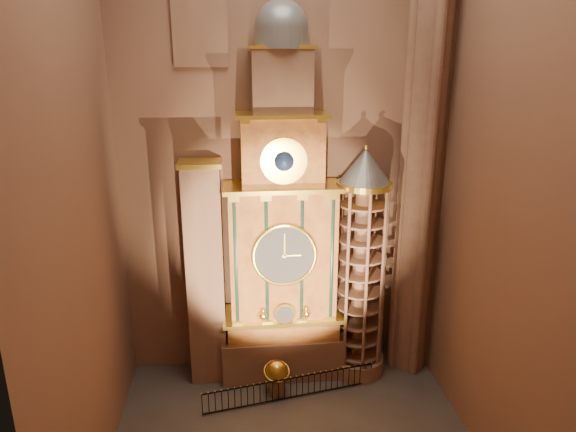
{
  "coord_description": "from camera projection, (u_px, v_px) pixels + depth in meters",
  "views": [
    {
      "loc": [
        -1.89,
        -16.09,
        14.31
      ],
      "look_at": [
        0.05,
        3.0,
        8.34
      ],
      "focal_mm": 32.0,
      "sensor_mm": 36.0,
      "label": 1
    }
  ],
  "objects": [
    {
      "name": "wall_back",
      "position": [
        280.0,
        137.0,
        22.15
      ],
      "size": [
        22.0,
        0.0,
        22.0
      ],
      "primitive_type": "plane",
      "rotation": [
        1.57,
        0.0,
        0.0
      ],
      "color": "#8B624B",
      "rests_on": "floor"
    },
    {
      "name": "wall_left",
      "position": [
        70.0,
        169.0,
        15.78
      ],
      "size": [
        0.0,
        22.0,
        22.0
      ],
      "primitive_type": "plane",
      "rotation": [
        1.57,
        0.0,
        1.57
      ],
      "color": "#8B624B",
      "rests_on": "floor"
    },
    {
      "name": "wall_right",
      "position": [
        504.0,
        160.0,
        17.13
      ],
      "size": [
        0.0,
        22.0,
        22.0
      ],
      "primitive_type": "plane",
      "rotation": [
        1.57,
        0.0,
        -1.57
      ],
      "color": "#8B624B",
      "rests_on": "floor"
    },
    {
      "name": "astronomical_clock",
      "position": [
        282.0,
        239.0,
        22.45
      ],
      "size": [
        5.6,
        2.41,
        16.7
      ],
      "color": "#8C634C",
      "rests_on": "floor"
    },
    {
      "name": "portrait_tower",
      "position": [
        206.0,
        274.0,
        22.6
      ],
      "size": [
        1.8,
        1.6,
        10.2
      ],
      "color": "#8C634C",
      "rests_on": "floor"
    },
    {
      "name": "stair_turret",
      "position": [
        361.0,
        268.0,
        22.96
      ],
      "size": [
        2.5,
        2.5,
        10.8
      ],
      "color": "#8C634C",
      "rests_on": "floor"
    },
    {
      "name": "gothic_pier",
      "position": [
        425.0,
        138.0,
        21.79
      ],
      "size": [
        2.04,
        2.04,
        22.0
      ],
      "color": "#8C634C",
      "rests_on": "floor"
    },
    {
      "name": "celestial_globe",
      "position": [
        277.0,
        375.0,
        22.43
      ],
      "size": [
        1.29,
        1.24,
        1.67
      ],
      "color": "#8C634C",
      "rests_on": "floor"
    },
    {
      "name": "iron_railing",
      "position": [
        291.0,
        388.0,
        22.25
      ],
      "size": [
        7.54,
        1.53,
        1.02
      ],
      "color": "black",
      "rests_on": "floor"
    }
  ]
}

